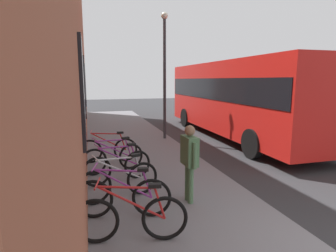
{
  "coord_description": "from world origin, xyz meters",
  "views": [
    {
      "loc": [
        -2.32,
        3.4,
        2.59
      ],
      "look_at": [
        4.55,
        1.42,
        1.4
      ],
      "focal_mm": 29.65,
      "sensor_mm": 36.0,
      "label": 1
    }
  ],
  "objects": [
    {
      "name": "street_lamp",
      "position": [
        8.92,
        0.3,
        3.18
      ],
      "size": [
        0.28,
        0.28,
        5.15
      ],
      "color": "#333338",
      "rests_on": "sidewalk_pavement"
    },
    {
      "name": "station_facade",
      "position": [
        8.99,
        3.8,
        4.83
      ],
      "size": [
        22.0,
        0.65,
        9.68
      ],
      "color": "#9E563D",
      "rests_on": "ground"
    },
    {
      "name": "city_bus",
      "position": [
        8.88,
        -3.0,
        1.92
      ],
      "size": [
        10.52,
        2.71,
        3.35
      ],
      "color": "red",
      "rests_on": "ground"
    },
    {
      "name": "bicycle_mid_rack",
      "position": [
        5.05,
        2.81,
        0.51
      ],
      "size": [
        0.63,
        1.72,
        0.97
      ],
      "color": "black",
      "rests_on": "sidewalk_pavement"
    },
    {
      "name": "pedestrian_crossing_street",
      "position": [
        2.74,
        1.49,
        1.09
      ],
      "size": [
        0.61,
        0.24,
        1.59
      ],
      "color": "#4C724C",
      "rests_on": "sidewalk_pavement"
    },
    {
      "name": "ground",
      "position": [
        6.0,
        -1.0,
        0.0
      ],
      "size": [
        60.0,
        60.0,
        0.0
      ],
      "primitive_type": "plane",
      "color": "#2D2D30"
    },
    {
      "name": "bicycle_by_door",
      "position": [
        2.44,
        2.87,
        0.51
      ],
      "size": [
        0.57,
        1.74,
        0.97
      ],
      "color": "black",
      "rests_on": "sidewalk_pavement"
    },
    {
      "name": "bicycle_far_end",
      "position": [
        4.25,
        2.77,
        0.51
      ],
      "size": [
        0.65,
        1.71,
        0.97
      ],
      "color": "black",
      "rests_on": "sidewalk_pavement"
    },
    {
      "name": "bicycle_beside_lamp",
      "position": [
        1.63,
        2.85,
        0.51
      ],
      "size": [
        0.53,
        1.75,
        0.97
      ],
      "color": "black",
      "rests_on": "sidewalk_pavement"
    },
    {
      "name": "bicycle_under_window",
      "position": [
        3.24,
        2.84,
        0.51
      ],
      "size": [
        0.6,
        1.73,
        0.97
      ],
      "color": "black",
      "rests_on": "sidewalk_pavement"
    },
    {
      "name": "bicycle_nearest_sign",
      "position": [
        6.02,
        2.87,
        0.51
      ],
      "size": [
        0.48,
        1.77,
        0.97
      ],
      "color": "black",
      "rests_on": "sidewalk_pavement"
    },
    {
      "name": "sidewalk_pavement",
      "position": [
        8.0,
        1.75,
        0.06
      ],
      "size": [
        24.0,
        3.5,
        0.12
      ],
      "primitive_type": "cube",
      "color": "slate",
      "rests_on": "ground"
    }
  ]
}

